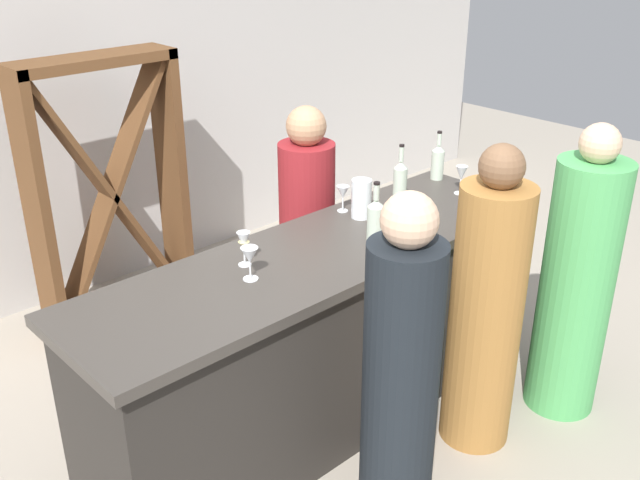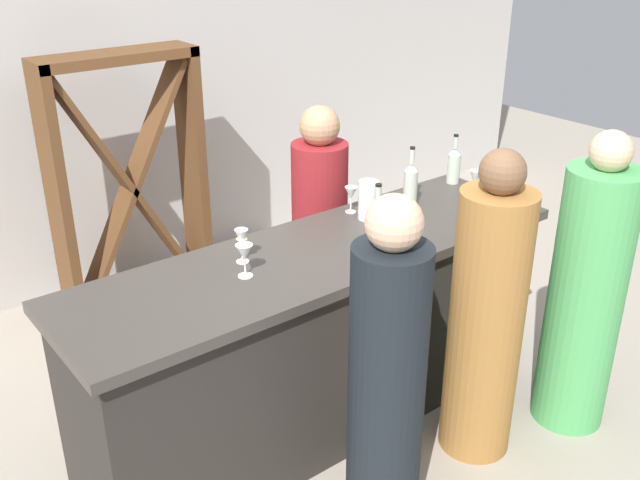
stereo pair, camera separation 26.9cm
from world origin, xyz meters
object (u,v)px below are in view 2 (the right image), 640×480
(wine_glass_near_right, at_px, (242,240))
(person_center_guest, at_px, (387,383))
(wine_bottle_leftmost_clear_pale, at_px, (377,222))
(wine_rack, at_px, (130,189))
(wine_bottle_center_clear_pale, at_px, (454,165))
(wine_glass_near_left, at_px, (244,254))
(person_server_behind, at_px, (320,235))
(wine_glass_near_center, at_px, (476,179))
(person_left_guest, at_px, (486,320))
(water_pitcher, at_px, (368,200))
(wine_glass_far_left, at_px, (351,194))
(person_right_guest, at_px, (586,296))
(wine_bottle_second_left_clear_pale, at_px, (411,183))

(wine_glass_near_right, height_order, person_center_guest, person_center_guest)
(wine_bottle_leftmost_clear_pale, height_order, person_center_guest, person_center_guest)
(wine_rack, distance_m, wine_bottle_center_clear_pale, 1.98)
(wine_bottle_leftmost_clear_pale, height_order, wine_glass_near_left, wine_bottle_leftmost_clear_pale)
(wine_bottle_center_clear_pale, bearing_deg, person_server_behind, 147.57)
(wine_glass_near_right, height_order, person_server_behind, person_server_behind)
(wine_glass_near_left, height_order, person_center_guest, person_center_guest)
(wine_glass_near_center, xyz_separation_m, person_left_guest, (-0.57, -0.60, -0.39))
(wine_rack, height_order, water_pitcher, wine_rack)
(wine_glass_far_left, bearing_deg, wine_bottle_leftmost_clear_pale, -112.63)
(water_pitcher, bearing_deg, person_right_guest, -55.80)
(wine_bottle_leftmost_clear_pale, xyz_separation_m, person_center_guest, (-0.45, -0.57, -0.38))
(wine_bottle_center_clear_pale, relative_size, person_right_guest, 0.19)
(wine_glass_far_left, bearing_deg, person_server_behind, 75.61)
(wine_bottle_second_left_clear_pale, height_order, person_center_guest, person_center_guest)
(wine_rack, xyz_separation_m, wine_bottle_leftmost_clear_pale, (0.46, -1.76, 0.25))
(wine_glass_near_center, relative_size, wine_glass_near_right, 1.00)
(wine_rack, relative_size, wine_glass_far_left, 12.01)
(wine_rack, bearing_deg, person_right_guest, -62.70)
(person_left_guest, bearing_deg, wine_bottle_center_clear_pale, -46.63)
(wine_bottle_leftmost_clear_pale, distance_m, person_center_guest, 0.82)
(wine_bottle_second_left_clear_pale, distance_m, person_center_guest, 1.30)
(wine_bottle_second_left_clear_pale, height_order, wine_glass_far_left, wine_bottle_second_left_clear_pale)
(wine_rack, relative_size, water_pitcher, 8.29)
(person_right_guest, bearing_deg, wine_rack, 40.95)
(wine_glass_near_right, height_order, water_pitcher, water_pitcher)
(wine_bottle_center_clear_pale, xyz_separation_m, wine_glass_near_right, (-1.51, -0.13, 0.00))
(wine_glass_near_center, xyz_separation_m, water_pitcher, (-0.64, 0.15, -0.01))
(wine_bottle_second_left_clear_pale, relative_size, person_server_behind, 0.22)
(person_center_guest, xyz_separation_m, person_server_behind, (0.71, 1.34, -0.03))
(wine_glass_far_left, bearing_deg, wine_bottle_second_left_clear_pale, -20.86)
(person_right_guest, bearing_deg, water_pitcher, 47.86)
(wine_bottle_leftmost_clear_pale, bearing_deg, wine_glass_near_center, 7.63)
(water_pitcher, relative_size, person_left_guest, 0.13)
(wine_glass_near_right, xyz_separation_m, person_center_guest, (0.15, -0.80, -0.38))
(wine_glass_near_right, bearing_deg, wine_glass_near_left, -117.56)
(wine_rack, distance_m, person_left_guest, 2.37)
(water_pitcher, bearing_deg, wine_glass_near_right, -177.83)
(water_pitcher, xyz_separation_m, person_center_guest, (-0.62, -0.83, -0.37))
(wine_rack, relative_size, wine_glass_near_right, 10.50)
(wine_bottle_second_left_clear_pale, distance_m, wine_glass_near_right, 1.07)
(wine_glass_near_left, height_order, wine_glass_far_left, wine_glass_near_left)
(wine_glass_near_left, relative_size, person_server_behind, 0.10)
(person_left_guest, bearing_deg, water_pitcher, -3.04)
(wine_rack, distance_m, wine_glass_near_right, 1.56)
(person_left_guest, bearing_deg, wine_glass_near_right, 41.03)
(wine_bottle_center_clear_pale, xyz_separation_m, water_pitcher, (-0.74, -0.10, -0.01))
(water_pitcher, bearing_deg, wine_rack, 112.67)
(wine_bottle_center_clear_pale, height_order, wine_glass_near_center, wine_bottle_center_clear_pale)
(wine_bottle_leftmost_clear_pale, distance_m, water_pitcher, 0.31)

